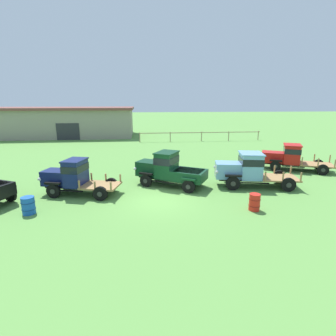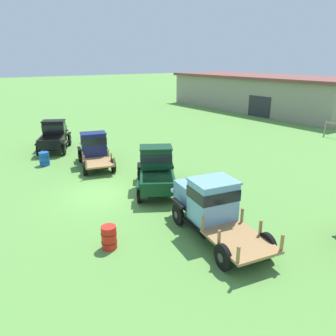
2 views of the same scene
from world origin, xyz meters
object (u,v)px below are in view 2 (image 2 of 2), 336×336
(vintage_truck_second_in_line, at_px, (94,148))
(oil_drum_near_fence, at_px, (44,159))
(vintage_truck_midrow_center, at_px, (156,168))
(vintage_truck_foreground_near, at_px, (54,135))
(oil_drum_beside_row, at_px, (109,237))
(vintage_truck_far_side, at_px, (210,203))
(farm_shed, at_px, (260,93))

(vintage_truck_second_in_line, height_order, oil_drum_near_fence, vintage_truck_second_in_line)
(vintage_truck_midrow_center, distance_m, oil_drum_near_fence, 8.41)
(vintage_truck_foreground_near, bearing_deg, oil_drum_beside_row, -9.49)
(oil_drum_near_fence, bearing_deg, vintage_truck_far_side, 13.96)
(farm_shed, xyz_separation_m, vintage_truck_foreground_near, (5.06, -28.97, -1.17))
(farm_shed, relative_size, vintage_truck_far_side, 4.75)
(farm_shed, xyz_separation_m, oil_drum_beside_row, (19.97, -31.46, -1.84))
(vintage_truck_far_side, height_order, oil_drum_near_fence, vintage_truck_far_side)
(farm_shed, relative_size, vintage_truck_midrow_center, 5.37)
(farm_shed, relative_size, vintage_truck_second_in_line, 5.36)
(vintage_truck_midrow_center, distance_m, oil_drum_beside_row, 6.07)
(oil_drum_beside_row, bearing_deg, vintage_truck_midrow_center, 130.75)
(vintage_truck_far_side, xyz_separation_m, oil_drum_beside_row, (-1.09, -3.84, -0.76))
(vintage_truck_foreground_near, bearing_deg, farm_shed, 99.91)
(vintage_truck_foreground_near, relative_size, vintage_truck_far_side, 0.85)
(vintage_truck_foreground_near, distance_m, oil_drum_near_fence, 3.98)
(oil_drum_near_fence, bearing_deg, farm_shed, 105.58)
(vintage_truck_foreground_near, distance_m, vintage_truck_far_side, 16.05)
(vintage_truck_foreground_near, height_order, oil_drum_beside_row, vintage_truck_foreground_near)
(farm_shed, distance_m, vintage_truck_far_side, 34.75)
(vintage_truck_foreground_near, distance_m, oil_drum_beside_row, 15.13)
(farm_shed, bearing_deg, vintage_truck_midrow_center, -59.20)
(farm_shed, height_order, oil_drum_beside_row, farm_shed)
(vintage_truck_foreground_near, xyz_separation_m, oil_drum_near_fence, (3.51, -1.75, -0.67))
(farm_shed, distance_m, oil_drum_near_fence, 31.95)
(vintage_truck_second_in_line, bearing_deg, vintage_truck_far_side, 1.59)
(vintage_truck_far_side, distance_m, oil_drum_beside_row, 4.07)
(vintage_truck_second_in_line, distance_m, oil_drum_beside_row, 10.49)
(farm_shed, distance_m, vintage_truck_second_in_line, 29.72)
(farm_shed, height_order, vintage_truck_far_side, farm_shed)
(vintage_truck_far_side, distance_m, oil_drum_near_fence, 12.89)
(vintage_truck_midrow_center, height_order, oil_drum_beside_row, vintage_truck_midrow_center)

